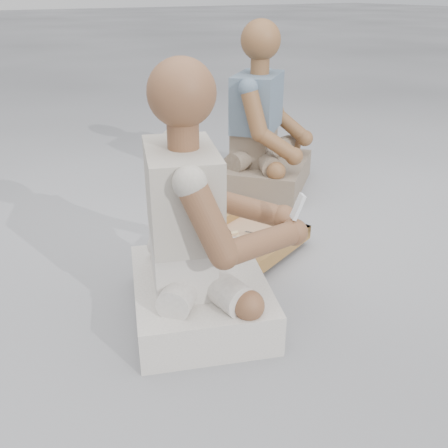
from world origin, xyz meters
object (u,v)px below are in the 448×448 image
carved_panel (222,224)px  tool_tray (244,242)px  companion (263,135)px  craftsman (197,239)px

carved_panel → tool_tray: bearing=-99.6°
carved_panel → companion: bearing=37.1°
carved_panel → companion: (0.55, 0.41, 0.32)m
tool_tray → companion: size_ratio=0.65×
companion → craftsman: bearing=3.8°
tool_tray → craftsman: 0.61m
carved_panel → companion: 0.76m
craftsman → companion: size_ratio=0.97×
craftsman → companion: companion is taller
tool_tray → companion: companion is taller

